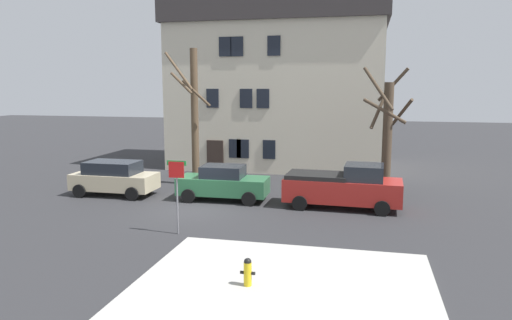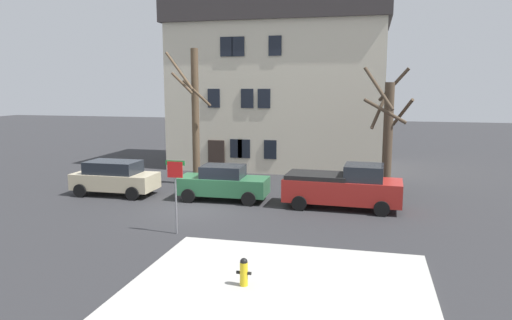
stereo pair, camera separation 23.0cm
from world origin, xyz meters
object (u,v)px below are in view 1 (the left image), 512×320
object	(u,v)px
car_green_sedan	(223,183)
street_sign_pole	(177,183)
building_main	(279,82)
tree_bare_mid	(387,132)
bicycle_leaning	(142,179)
pickup_truck_red	(344,187)
car_beige_wagon	(114,178)
tree_bare_near	(194,114)
fire_hydrant	(248,271)

from	to	relation	value
car_green_sedan	street_sign_pole	world-z (taller)	street_sign_pole
building_main	tree_bare_mid	xyz separation A→B (m)	(7.09, -8.31, -2.60)
bicycle_leaning	pickup_truck_red	bearing A→B (deg)	-12.98
car_beige_wagon	tree_bare_near	bearing A→B (deg)	46.15
fire_hydrant	bicycle_leaning	size ratio (longest dim) A/B	0.45
tree_bare_near	fire_hydrant	xyz separation A→B (m)	(6.33, -12.98, -3.48)
tree_bare_near	car_green_sedan	world-z (taller)	tree_bare_near
building_main	car_green_sedan	xyz separation A→B (m)	(-0.69, -11.25, -5.00)
tree_bare_mid	street_sign_pole	size ratio (longest dim) A/B	2.31
pickup_truck_red	bicycle_leaning	size ratio (longest dim) A/B	3.06
tree_bare_mid	bicycle_leaning	xyz separation A→B (m)	(-13.31, -0.50, -2.89)
tree_bare_mid	car_beige_wagon	bearing A→B (deg)	-167.09
building_main	tree_bare_near	xyz separation A→B (m)	(-3.32, -8.12, -1.85)
building_main	tree_bare_mid	distance (m)	11.23
fire_hydrant	car_beige_wagon	bearing A→B (deg)	134.48
car_beige_wagon	street_sign_pole	size ratio (longest dim) A/B	1.51
car_beige_wagon	car_green_sedan	bearing A→B (deg)	1.68
building_main	street_sign_pole	xyz separation A→B (m)	(-0.78, -16.84, -3.89)
car_green_sedan	fire_hydrant	distance (m)	10.53
tree_bare_mid	car_green_sedan	xyz separation A→B (m)	(-7.78, -2.94, -2.40)
fire_hydrant	bicycle_leaning	bearing A→B (deg)	126.93
tree_bare_near	fire_hydrant	bearing A→B (deg)	-63.99
building_main	bicycle_leaning	distance (m)	12.11
car_beige_wagon	pickup_truck_red	distance (m)	11.62
building_main	street_sign_pole	world-z (taller)	building_main
building_main	street_sign_pole	size ratio (longest dim) A/B	5.15
tree_bare_near	car_green_sedan	bearing A→B (deg)	-50.02
tree_bare_near	tree_bare_mid	bearing A→B (deg)	-1.04
tree_bare_mid	car_beige_wagon	distance (m)	14.13
car_beige_wagon	bicycle_leaning	xyz separation A→B (m)	(0.26, 2.62, -0.54)
tree_bare_mid	car_green_sedan	size ratio (longest dim) A/B	1.47
tree_bare_near	tree_bare_mid	distance (m)	10.43
car_beige_wagon	fire_hydrant	distance (m)	13.57
car_beige_wagon	building_main	bearing A→B (deg)	60.39
tree_bare_near	car_green_sedan	xyz separation A→B (m)	(2.63, -3.13, -3.15)
street_sign_pole	fire_hydrant	bearing A→B (deg)	-48.26
car_beige_wagon	pickup_truck_red	size ratio (longest dim) A/B	0.79
car_beige_wagon	pickup_truck_red	bearing A→B (deg)	-0.01
building_main	street_sign_pole	bearing A→B (deg)	-92.66
building_main	fire_hydrant	distance (m)	21.97
car_green_sedan	tree_bare_near	bearing A→B (deg)	129.98
tree_bare_near	fire_hydrant	world-z (taller)	tree_bare_near
bicycle_leaning	building_main	bearing A→B (deg)	54.74
tree_bare_mid	street_sign_pole	xyz separation A→B (m)	(-7.87, -8.53, -1.29)
car_green_sedan	pickup_truck_red	bearing A→B (deg)	-1.70
tree_bare_near	pickup_truck_red	distance (m)	9.56
tree_bare_mid	bicycle_leaning	size ratio (longest dim) A/B	3.72
tree_bare_near	tree_bare_mid	world-z (taller)	tree_bare_near
tree_bare_mid	car_green_sedan	bearing A→B (deg)	-159.28
car_beige_wagon	fire_hydrant	world-z (taller)	car_beige_wagon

